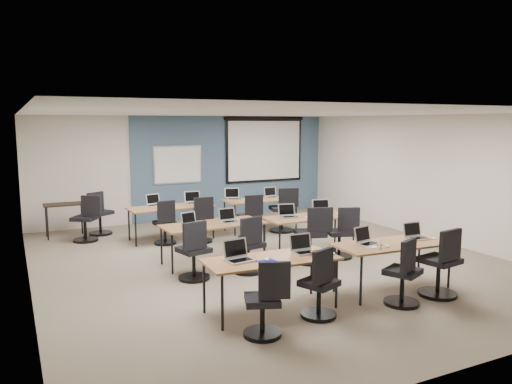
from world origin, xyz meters
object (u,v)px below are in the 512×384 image
laptop_0 (238,255)px  training_table_front_left (271,261)px  task_chair_0 (266,306)px  task_chair_8 (165,226)px  task_chair_3 (441,268)px  laptop_7 (323,210)px  laptop_3 (416,235)px  task_chair_6 (312,240)px  training_table_back_left (171,208)px  task_chair_4 (194,256)px  utility_table (64,208)px  task_chair_5 (249,250)px  task_chair_10 (251,220)px  laptop_9 (194,200)px  training_table_mid_left (213,226)px  laptop_4 (190,222)px  training_table_front_right (393,246)px  laptop_8 (154,203)px  training_table_mid_right (309,219)px  training_table_back_right (261,201)px  task_chair_11 (283,213)px  task_chair_1 (320,289)px  laptop_11 (272,195)px  task_chair_2 (404,278)px  projector_screen (265,146)px  task_chair_9 (201,224)px  whiteboard (178,165)px  task_chair_7 (342,237)px  spare_chair_a (99,217)px  laptop_1 (304,248)px  laptop_6 (289,214)px

laptop_0 → training_table_front_left: bearing=-21.4°
task_chair_0 → task_chair_8: size_ratio=1.00×
task_chair_3 → laptop_7: bearing=79.5°
laptop_3 → task_chair_6: bearing=119.3°
training_table_back_left → laptop_0: laptop_0 is taller
laptop_0 → task_chair_4: (-0.06, 1.60, -0.39)m
training_table_front_left → utility_table: (-2.04, 5.92, -0.04)m
task_chair_5 → training_table_back_left: bearing=88.4°
task_chair_8 → task_chair_10: size_ratio=0.96×
training_table_front_left → task_chair_4: (-0.50, 1.71, -0.28)m
task_chair_0 → laptop_9: (1.05, 5.53, 0.41)m
task_chair_0 → laptop_0: bearing=109.7°
task_chair_5 → training_table_mid_left: bearing=99.7°
laptop_4 → training_table_front_right: bearing=-65.1°
training_table_back_left → laptop_8: (-0.29, 0.29, 0.11)m
training_table_back_left → task_chair_5: (0.45, -2.96, -0.28)m
training_table_mid_right → utility_table: 5.47m
training_table_back_left → training_table_back_right: size_ratio=1.06×
training_table_front_right → laptop_8: laptop_8 is taller
training_table_back_left → task_chair_11: 2.60m
task_chair_0 → task_chair_1: size_ratio=0.99×
training_table_mid_right → laptop_11: (0.50, 2.48, 0.11)m
task_chair_2 → training_table_back_left: bearing=83.9°
projector_screen → task_chair_6: (-1.55, -4.88, -1.45)m
training_table_back_right → laptop_3: bearing=-82.9°
task_chair_1 → laptop_3: size_ratio=2.96×
laptop_7 → task_chair_10: size_ratio=0.36×
training_table_front_left → task_chair_9: 4.10m
training_table_mid_left → task_chair_0: 3.29m
training_table_mid_right → training_table_mid_left: bearing=175.2°
projector_screen → laptop_7: projector_screen is taller
whiteboard → training_table_mid_right: bearing=-73.3°
laptop_9 → utility_table: 2.86m
task_chair_7 → laptop_9: (-1.83, 3.07, 0.39)m
task_chair_0 → task_chair_2: task_chair_2 is taller
laptop_9 → task_chair_10: size_ratio=0.36×
training_table_front_left → laptop_4: size_ratio=6.07×
spare_chair_a → task_chair_7: bearing=-78.6°
whiteboard → task_chair_10: whiteboard is taller
task_chair_2 → utility_table: bearing=95.6°
laptop_0 → laptop_9: size_ratio=1.02×
laptop_3 → spare_chair_a: (-3.90, 5.78, -0.38)m
training_table_front_left → training_table_front_right: 2.05m
training_table_front_right → task_chair_11: bearing=86.3°
task_chair_3 → task_chair_2: bearing=173.4°
laptop_3 → laptop_1: bearing=-178.0°
training_table_back_right → task_chair_5: size_ratio=1.74×
task_chair_5 → laptop_6: task_chair_5 is taller
task_chair_9 → utility_table: size_ratio=1.14×
training_table_back_left → task_chair_5: bearing=-84.0°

